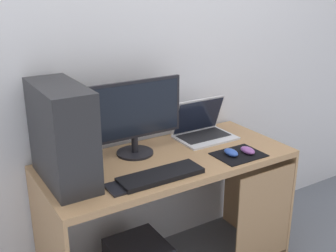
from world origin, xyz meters
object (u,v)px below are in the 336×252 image
monitor (135,116)px  laptop (203,130)px  mouse_right (248,150)px  cell_phone (115,189)px  mouse_left (231,152)px  keyboard (161,175)px  pc_tower (62,134)px

monitor → laptop: 0.49m
mouse_right → cell_phone: 0.78m
laptop → mouse_left: (-0.04, -0.31, -0.03)m
keyboard → mouse_left: size_ratio=4.38×
laptop → mouse_left: size_ratio=3.50×
monitor → keyboard: monitor is taller
laptop → keyboard: (-0.49, -0.33, -0.04)m
pc_tower → mouse_right: size_ratio=4.80×
keyboard → mouse_left: mouse_left is taller
monitor → keyboard: bearing=-95.1°
monitor → mouse_right: bearing=-31.5°
pc_tower → keyboard: (0.39, -0.22, -0.22)m
laptop → cell_phone: 0.80m
pc_tower → mouse_left: bearing=-13.2°
pc_tower → laptop: size_ratio=1.37×
laptop → mouse_right: (0.06, -0.34, -0.03)m
pc_tower → monitor: (0.42, 0.10, -0.01)m
pc_tower → cell_phone: bearing=-54.3°
keyboard → mouse_right: mouse_right is taller
mouse_right → pc_tower: bearing=166.7°
pc_tower → mouse_right: bearing=-13.3°
keyboard → cell_phone: (-0.24, 0.00, -0.01)m
monitor → laptop: (0.46, 0.02, -0.17)m
laptop → mouse_left: 0.31m
mouse_left → mouse_right: same height
monitor → mouse_right: 0.64m
pc_tower → keyboard: bearing=-28.9°
laptop → cell_phone: bearing=-155.7°
laptop → keyboard: 0.59m
mouse_left → cell_phone: bearing=-178.5°
mouse_left → cell_phone: mouse_left is taller
pc_tower → laptop: bearing=7.3°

